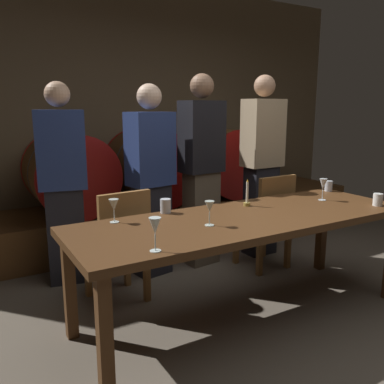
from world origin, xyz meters
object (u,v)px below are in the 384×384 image
object	(u,v)px
wine_barrel_left	(70,173)
guest_center_left	(151,180)
dining_table	(247,226)
guest_far_left	(63,183)
cup_left	(165,206)
cup_center	(378,200)
wine_glass_far_right	(323,185)
chair_left	(120,241)
wine_glass_center_left	(114,206)
chair_right	(268,217)
wine_glass_far_left	(155,227)
wine_barrel_center	(150,167)
cup_right	(329,186)
guest_center_right	(202,169)
wine_barrel_right	(220,161)
wine_glass_center_right	(210,208)
guest_far_right	(262,165)
candle_center	(247,198)

from	to	relation	value
wine_barrel_left	guest_center_left	xyz separation A→B (m)	(0.46, -0.94, 0.04)
dining_table	guest_far_left	size ratio (longest dim) A/B	1.46
cup_left	cup_center	size ratio (longest dim) A/B	1.07
wine_glass_far_right	chair_left	bearing A→B (deg)	159.32
guest_far_left	wine_glass_center_left	size ratio (longest dim) A/B	10.87
chair_right	chair_left	bearing A→B (deg)	-2.82
guest_far_left	wine_glass_far_left	distance (m)	1.56
guest_center_left	wine_glass_center_left	bearing A→B (deg)	40.66
wine_barrel_center	wine_glass_center_left	world-z (taller)	wine_barrel_center
wine_glass_far_right	cup_right	xyz separation A→B (m)	(0.33, 0.23, -0.08)
cup_right	chair_right	bearing A→B (deg)	144.16
guest_center_right	wine_glass_center_left	world-z (taller)	guest_center_right
guest_far_left	cup_left	size ratio (longest dim) A/B	16.74
wine_glass_far_right	cup_left	xyz separation A→B (m)	(-1.26, 0.28, -0.07)
wine_barrel_right	chair_right	xyz separation A→B (m)	(-0.39, -1.37, -0.33)
guest_center_right	wine_glass_center_right	world-z (taller)	guest_center_right
wine_glass_center_right	wine_glass_far_right	size ratio (longest dim) A/B	0.91
wine_barrel_center	chair_right	bearing A→B (deg)	-68.28
wine_glass_center_left	dining_table	bearing A→B (deg)	-20.15
guest_center_right	wine_glass_center_right	size ratio (longest dim) A/B	11.15
guest_far_right	cup_right	size ratio (longest dim) A/B	19.29
wine_barrel_left	cup_right	distance (m)	2.49
chair_right	wine_barrel_right	bearing A→B (deg)	-107.22
wine_barrel_left	guest_center_right	size ratio (longest dim) A/B	0.47
wine_barrel_right	wine_barrel_left	bearing A→B (deg)	180.00
dining_table	guest_center_left	xyz separation A→B (m)	(-0.24, 1.04, 0.18)
candle_center	guest_center_right	bearing A→B (deg)	83.44
wine_glass_far_left	cup_left	world-z (taller)	wine_glass_far_left
wine_barrel_left	guest_center_left	world-z (taller)	guest_center_left
dining_table	cup_left	distance (m)	0.58
wine_glass_center_left	cup_left	size ratio (longest dim) A/B	1.54
candle_center	cup_left	distance (m)	0.63
guest_center_right	dining_table	bearing A→B (deg)	69.15
guest_center_left	guest_center_right	size ratio (longest dim) A/B	0.94
wine_barrel_left	chair_left	bearing A→B (deg)	-89.15
guest_far_left	guest_center_right	world-z (taller)	guest_center_right
wine_glass_center_left	wine_glass_center_right	world-z (taller)	wine_glass_center_right
cup_left	cup_right	bearing A→B (deg)	-1.88
cup_left	wine_barrel_center	bearing A→B (deg)	69.08
guest_far_left	guest_far_right	size ratio (longest dim) A/B	0.94
wine_barrel_right	cup_right	bearing A→B (deg)	-89.04
guest_center_right	wine_glass_far_right	xyz separation A→B (m)	(0.54, -0.95, -0.04)
wine_barrel_left	wine_barrel_right	distance (m)	1.82
wine_barrel_center	guest_far_right	size ratio (longest dim) A/B	0.47
wine_glass_center_right	cup_left	bearing A→B (deg)	103.05
guest_far_right	wine_glass_far_right	xyz separation A→B (m)	(-0.11, -0.88, -0.05)
guest_far_left	guest_center_left	xyz separation A→B (m)	(0.70, -0.21, -0.00)
guest_far_right	wine_glass_far_left	size ratio (longest dim) A/B	9.86
chair_right	cup_left	world-z (taller)	chair_right
guest_center_left	cup_right	world-z (taller)	guest_center_left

